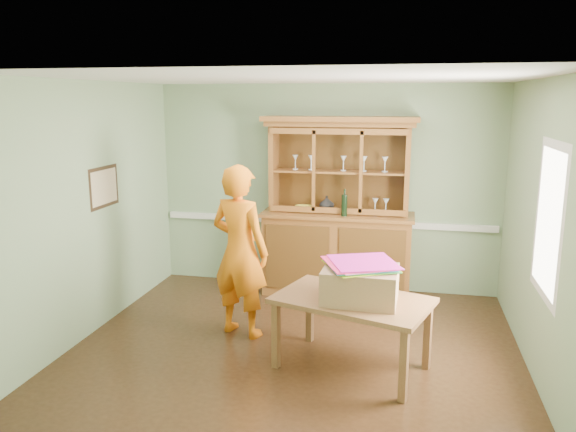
% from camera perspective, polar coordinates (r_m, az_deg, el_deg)
% --- Properties ---
extents(floor, '(4.50, 4.50, 0.00)m').
position_cam_1_polar(floor, '(5.94, 0.80, -13.15)').
color(floor, '#412715').
rests_on(floor, ground).
extents(ceiling, '(4.50, 4.50, 0.00)m').
position_cam_1_polar(ceiling, '(5.39, 0.88, 13.85)').
color(ceiling, white).
rests_on(ceiling, wall_back).
extents(wall_back, '(4.50, 0.00, 4.50)m').
position_cam_1_polar(wall_back, '(7.45, 3.86, 2.86)').
color(wall_back, gray).
rests_on(wall_back, floor).
extents(wall_left, '(0.00, 4.00, 4.00)m').
position_cam_1_polar(wall_left, '(6.34, -19.54, 0.60)').
color(wall_left, gray).
rests_on(wall_left, floor).
extents(wall_right, '(0.00, 4.00, 4.00)m').
position_cam_1_polar(wall_right, '(5.54, 24.32, -1.33)').
color(wall_right, gray).
rests_on(wall_right, floor).
extents(wall_front, '(4.50, 0.00, 4.50)m').
position_cam_1_polar(wall_front, '(3.64, -5.40, -6.85)').
color(wall_front, gray).
rests_on(wall_front, floor).
extents(chair_rail, '(4.41, 0.05, 0.08)m').
position_cam_1_polar(chair_rail, '(7.51, 3.78, -0.56)').
color(chair_rail, silver).
rests_on(chair_rail, wall_back).
extents(framed_map, '(0.03, 0.60, 0.46)m').
position_cam_1_polar(framed_map, '(6.55, -18.15, 2.82)').
color(framed_map, black).
rests_on(framed_map, wall_left).
extents(window_panel, '(0.03, 0.96, 1.36)m').
position_cam_1_polar(window_panel, '(5.22, 24.90, -0.45)').
color(window_panel, silver).
rests_on(window_panel, wall_right).
extents(china_hutch, '(1.95, 0.64, 2.29)m').
position_cam_1_polar(china_hutch, '(7.28, 5.03, -1.76)').
color(china_hutch, brown).
rests_on(china_hutch, floor).
extents(dining_table, '(1.59, 1.22, 0.70)m').
position_cam_1_polar(dining_table, '(5.32, 6.54, -9.12)').
color(dining_table, brown).
rests_on(dining_table, floor).
extents(cardboard_box, '(0.68, 0.56, 0.31)m').
position_cam_1_polar(cardboard_box, '(5.18, 7.35, -6.93)').
color(cardboard_box, '#946A4C').
rests_on(cardboard_box, dining_table).
extents(kite_stack, '(0.75, 0.75, 0.05)m').
position_cam_1_polar(kite_stack, '(5.16, 7.39, -4.87)').
color(kite_stack, '#C8EF1E').
rests_on(kite_stack, cardboard_box).
extents(person, '(0.78, 0.63, 1.85)m').
position_cam_1_polar(person, '(5.98, -4.90, -3.58)').
color(person, orange).
rests_on(person, floor).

